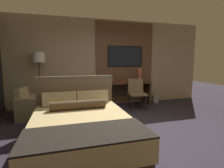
{
  "coord_description": "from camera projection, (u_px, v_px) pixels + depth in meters",
  "views": [
    {
      "loc": [
        -1.38,
        -3.09,
        1.47
      ],
      "look_at": [
        -0.17,
        1.03,
        0.89
      ],
      "focal_mm": 28.0,
      "sensor_mm": 36.0,
      "label": 1
    }
  ],
  "objects": [
    {
      "name": "desk_chair",
      "position": [
        136.0,
        91.0,
        5.33
      ],
      "size": [
        0.57,
        0.57,
        0.92
      ],
      "rotation": [
        0.0,
        0.0,
        -0.14
      ],
      "color": "brown",
      "rests_on": "ground_plane"
    },
    {
      "name": "waste_bin",
      "position": [
        156.0,
        99.0,
        6.15
      ],
      "size": [
        0.22,
        0.22,
        0.28
      ],
      "color": "gray",
      "rests_on": "ground_plane"
    },
    {
      "name": "vase_short",
      "position": [
        112.0,
        80.0,
        5.75
      ],
      "size": [
        0.09,
        0.09,
        0.16
      ],
      "color": "#846647",
      "rests_on": "desk"
    },
    {
      "name": "floor_lamp",
      "position": [
        39.0,
        62.0,
        4.98
      ],
      "size": [
        0.34,
        0.34,
        1.7
      ],
      "color": "#282623",
      "rests_on": "ground_plane"
    },
    {
      "name": "bed",
      "position": [
        81.0,
        128.0,
        2.98
      ],
      "size": [
        1.64,
        2.17,
        1.14
      ],
      "color": "#33281E",
      "rests_on": "ground_plane"
    },
    {
      "name": "desk",
      "position": [
        127.0,
        90.0,
        5.86
      ],
      "size": [
        1.53,
        0.5,
        0.76
      ],
      "color": "#422D1E",
      "rests_on": "ground_plane"
    },
    {
      "name": "wall_back_tv_panel",
      "position": [
        106.0,
        63.0,
        5.83
      ],
      "size": [
        7.2,
        0.09,
        2.8
      ],
      "color": "tan",
      "rests_on": "ground_plane"
    },
    {
      "name": "book",
      "position": [
        121.0,
        82.0,
        5.77
      ],
      "size": [
        0.26,
        0.22,
        0.03
      ],
      "color": "maroon",
      "rests_on": "desk"
    },
    {
      "name": "armchair_by_window",
      "position": [
        34.0,
        107.0,
        4.51
      ],
      "size": [
        0.88,
        0.9,
        0.8
      ],
      "rotation": [
        0.0,
        0.0,
        1.42
      ],
      "color": "#998460",
      "rests_on": "ground_plane"
    },
    {
      "name": "tv",
      "position": [
        125.0,
        56.0,
        5.91
      ],
      "size": [
        1.22,
        0.04,
        0.69
      ],
      "color": "black"
    },
    {
      "name": "ground_plane",
      "position": [
        134.0,
        134.0,
        3.52
      ],
      "size": [
        16.0,
        16.0,
        0.0
      ],
      "primitive_type": "plane",
      "color": "#28232D"
    },
    {
      "name": "vase_tall",
      "position": [
        140.0,
        75.0,
        5.86
      ],
      "size": [
        0.11,
        0.11,
        0.47
      ],
      "color": "#B2563D",
      "rests_on": "desk"
    }
  ]
}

